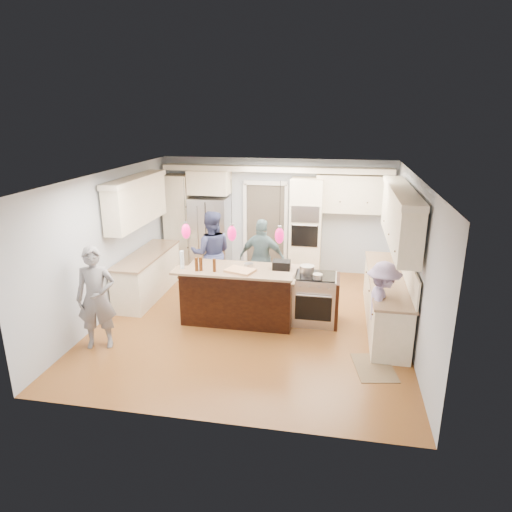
{
  "coord_description": "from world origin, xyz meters",
  "views": [
    {
      "loc": [
        1.48,
        -7.66,
        3.74
      ],
      "look_at": [
        0.0,
        0.35,
        1.15
      ],
      "focal_mm": 32.0,
      "sensor_mm": 36.0,
      "label": 1
    }
  ],
  "objects": [
    {
      "name": "beer_bottle_b",
      "position": [
        -0.8,
        -0.55,
        1.24
      ],
      "size": [
        0.08,
        0.08,
        0.24
      ],
      "primitive_type": "cylinder",
      "rotation": [
        0.0,
        0.0,
        0.3
      ],
      "color": "#46230C",
      "rests_on": "kitchen_island"
    },
    {
      "name": "drink_can",
      "position": [
        -0.81,
        -0.5,
        1.19
      ],
      "size": [
        0.09,
        0.09,
        0.14
      ],
      "primitive_type": "cylinder",
      "rotation": [
        0.0,
        0.0,
        0.37
      ],
      "color": "#B7B7BC",
      "rests_on": "kitchen_island"
    },
    {
      "name": "left_cabinets",
      "position": [
        -2.44,
        0.8,
        1.06
      ],
      "size": [
        0.64,
        2.3,
        2.51
      ],
      "color": "#F8E5C9",
      "rests_on": "ground"
    },
    {
      "name": "person_far_right",
      "position": [
        -0.02,
        1.17,
        0.83
      ],
      "size": [
        1.02,
        0.52,
        1.67
      ],
      "primitive_type": "imported",
      "rotation": [
        0.0,
        0.0,
        3.02
      ],
      "color": "slate",
      "rests_on": "ground"
    },
    {
      "name": "pot_large",
      "position": [
        0.97,
        0.19,
        1.0
      ],
      "size": [
        0.26,
        0.26,
        0.15
      ],
      "primitive_type": "cylinder",
      "color": "#B7B7BC",
      "rests_on": "island_range"
    },
    {
      "name": "oven_column",
      "position": [
        0.75,
        2.67,
        1.15
      ],
      "size": [
        0.72,
        0.69,
        2.3
      ],
      "color": "#F8E5C9",
      "rests_on": "ground"
    },
    {
      "name": "back_upper_cabinets",
      "position": [
        -0.75,
        2.76,
        1.67
      ],
      "size": [
        5.3,
        0.61,
        2.54
      ],
      "color": "#F8E5C9",
      "rests_on": "ground"
    },
    {
      "name": "island_range",
      "position": [
        1.16,
        0.15,
        0.46
      ],
      "size": [
        0.82,
        0.71,
        0.92
      ],
      "color": "#B7B7BC",
      "rests_on": "ground"
    },
    {
      "name": "beer_bottle_a",
      "position": [
        -0.87,
        -0.57,
        1.24
      ],
      "size": [
        0.07,
        0.07,
        0.24
      ],
      "primitive_type": "cylinder",
      "rotation": [
        0.0,
        0.0,
        0.15
      ],
      "color": "#46230C",
      "rests_on": "kitchen_island"
    },
    {
      "name": "floor_rug",
      "position": [
        2.14,
        -1.32,
        0.01
      ],
      "size": [
        0.71,
        0.93,
        0.01
      ],
      "primitive_type": "cube",
      "rotation": [
        0.0,
        0.0,
        0.18
      ],
      "color": "olive",
      "rests_on": "ground"
    },
    {
      "name": "beer_bottle_c",
      "position": [
        -0.56,
        -0.55,
        1.23
      ],
      "size": [
        0.07,
        0.07,
        0.23
      ],
      "primitive_type": "cylinder",
      "rotation": [
        0.0,
        0.0,
        0.19
      ],
      "color": "#46230C",
      "rests_on": "kitchen_island"
    },
    {
      "name": "room_shell",
      "position": [
        0.0,
        0.0,
        1.82
      ],
      "size": [
        5.54,
        6.04,
        2.72
      ],
      "color": "#B2BCC6",
      "rests_on": "ground"
    },
    {
      "name": "refrigerator",
      "position": [
        -1.55,
        2.64,
        0.9
      ],
      "size": [
        0.9,
        0.7,
        1.8
      ],
      "primitive_type": "cube",
      "color": "#B7B7BC",
      "rests_on": "ground"
    },
    {
      "name": "right_counter_run",
      "position": [
        2.44,
        0.3,
        1.06
      ],
      "size": [
        0.64,
        3.1,
        2.51
      ],
      "color": "#F8E5C9",
      "rests_on": "ground"
    },
    {
      "name": "pot_small",
      "position": [
        1.18,
        -0.04,
        0.96
      ],
      "size": [
        0.18,
        0.18,
        0.09
      ],
      "primitive_type": "cylinder",
      "color": "#B7B7BC",
      "rests_on": "island_range"
    },
    {
      "name": "kitchen_island",
      "position": [
        -0.24,
        0.07,
        0.49
      ],
      "size": [
        2.1,
        1.46,
        1.12
      ],
      "color": "black",
      "rests_on": "ground"
    },
    {
      "name": "person_far_left",
      "position": [
        -1.1,
        1.15,
        0.9
      ],
      "size": [
        1.01,
        0.86,
        1.8
      ],
      "primitive_type": "imported",
      "rotation": [
        0.0,
        0.0,
        3.37
      ],
      "color": "navy",
      "rests_on": "ground"
    },
    {
      "name": "cutting_board",
      "position": [
        -0.13,
        -0.47,
        1.14
      ],
      "size": [
        0.55,
        0.47,
        0.04
      ],
      "primitive_type": "cube",
      "rotation": [
        0.0,
        0.0,
        -0.33
      ],
      "color": "tan",
      "rests_on": "kitchen_island"
    },
    {
      "name": "pendant_lights",
      "position": [
        -0.25,
        -0.51,
        1.8
      ],
      "size": [
        1.75,
        0.15,
        1.03
      ],
      "color": "black",
      "rests_on": "ground"
    },
    {
      "name": "person_range_side",
      "position": [
        2.25,
        -0.64,
        0.74
      ],
      "size": [
        0.56,
        0.97,
        1.48
      ],
      "primitive_type": "imported",
      "rotation": [
        0.0,
        0.0,
        1.56
      ],
      "color": "#9F8DBE",
      "rests_on": "ground"
    },
    {
      "name": "ground_plane",
      "position": [
        0.0,
        0.0,
        0.0
      ],
      "size": [
        6.0,
        6.0,
        0.0
      ],
      "primitive_type": "plane",
      "color": "olive",
      "rests_on": "ground"
    },
    {
      "name": "person_bar_end",
      "position": [
        -2.3,
        -1.43,
        0.86
      ],
      "size": [
        0.72,
        0.58,
        1.72
      ],
      "primitive_type": "imported",
      "rotation": [
        0.0,
        0.0,
        0.3
      ],
      "color": "slate",
      "rests_on": "ground"
    },
    {
      "name": "water_bottle",
      "position": [
        -1.15,
        -0.5,
        1.28
      ],
      "size": [
        0.1,
        0.1,
        0.32
      ],
      "primitive_type": "cylinder",
      "rotation": [
        0.0,
        0.0,
        0.41
      ],
      "color": "silver",
      "rests_on": "kitchen_island"
    }
  ]
}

